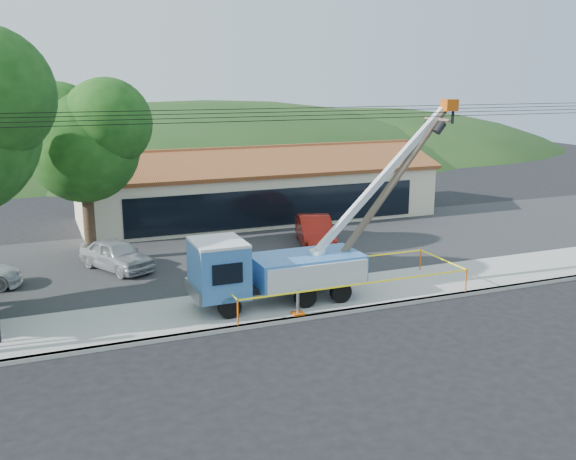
% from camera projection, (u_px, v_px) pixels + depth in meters
% --- Properties ---
extents(ground, '(120.00, 120.00, 0.00)m').
position_uv_depth(ground, '(337.00, 339.00, 22.38)').
color(ground, black).
rests_on(ground, ground).
extents(curb, '(60.00, 0.25, 0.15)m').
position_uv_depth(curb, '(313.00, 317.00, 24.26)').
color(curb, '#A5A19A').
rests_on(curb, ground).
extents(sidewalk, '(60.00, 4.00, 0.15)m').
position_uv_depth(sidewalk, '(293.00, 301.00, 25.97)').
color(sidewalk, '#A5A19A').
rests_on(sidewalk, ground).
extents(parking_lot, '(60.00, 12.00, 0.10)m').
position_uv_depth(parking_lot, '(234.00, 253.00, 33.19)').
color(parking_lot, '#28282B').
rests_on(parking_lot, ground).
extents(strip_mall, '(22.50, 8.53, 4.67)m').
position_uv_depth(strip_mall, '(256.00, 189.00, 41.42)').
color(strip_mall, beige).
rests_on(strip_mall, ground).
extents(tree_lot, '(6.30, 5.60, 8.94)m').
position_uv_depth(tree_lot, '(83.00, 136.00, 30.11)').
color(tree_lot, '#332316').
rests_on(tree_lot, ground).
extents(hill_center, '(89.60, 64.00, 32.00)m').
position_uv_depth(hill_center, '(206.00, 155.00, 75.63)').
color(hill_center, '#163412').
rests_on(hill_center, ground).
extents(hill_east, '(72.80, 52.00, 26.00)m').
position_uv_depth(hill_east, '(356.00, 148.00, 82.94)').
color(hill_east, '#163412').
rests_on(hill_east, ground).
extents(utility_truck, '(11.37, 3.70, 7.88)m').
position_uv_depth(utility_truck, '(274.00, 267.00, 25.29)').
color(utility_truck, black).
rests_on(utility_truck, ground).
extents(leaning_pole, '(6.33, 1.70, 7.82)m').
position_uv_depth(leaning_pole, '(387.00, 191.00, 26.44)').
color(leaning_pole, brown).
rests_on(leaning_pole, ground).
extents(caution_tape, '(10.05, 3.46, 1.00)m').
position_uv_depth(caution_tape, '(341.00, 277.00, 26.40)').
color(caution_tape, '#CF500B').
rests_on(caution_tape, ground).
extents(car_silver, '(3.46, 4.54, 1.44)m').
position_uv_depth(car_silver, '(117.00, 271.00, 30.17)').
color(car_silver, '#A1A4A8').
rests_on(car_silver, ground).
extents(car_red, '(2.95, 5.05, 1.57)m').
position_uv_depth(car_red, '(315.00, 247.00, 34.56)').
color(car_red, maroon).
rests_on(car_red, ground).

